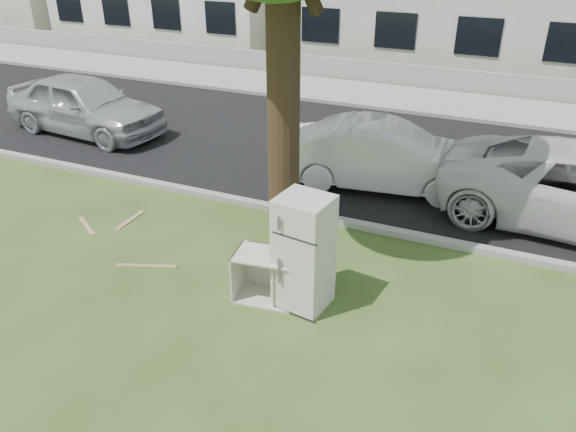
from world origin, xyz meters
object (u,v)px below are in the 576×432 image
at_px(cabinet, 268,276).
at_px(car_left, 85,105).
at_px(fridge, 304,253).
at_px(car_center, 385,156).

bearing_deg(cabinet, car_left, 140.36).
distance_m(fridge, cabinet, 0.72).
bearing_deg(cabinet, fridge, 1.94).
relative_size(cabinet, car_left, 0.22).
distance_m(fridge, car_center, 4.43).
bearing_deg(cabinet, car_center, 75.76).
xyz_separation_m(fridge, car_left, (-7.99, 4.63, -0.11)).
xyz_separation_m(car_center, car_left, (-8.01, 0.21, 0.06)).
height_order(cabinet, car_left, car_left).
xyz_separation_m(cabinet, car_center, (0.55, 4.51, 0.31)).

